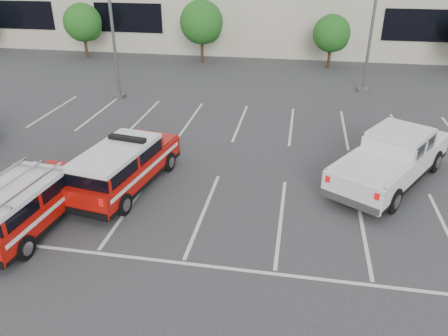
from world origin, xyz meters
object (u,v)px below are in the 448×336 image
object	(u,v)px
light_pole_left	(110,10)
white_pickup	(391,163)
tree_left	(84,24)
fire_chief_suv	(124,169)
tree_mid_left	(203,24)
ladder_suv	(27,207)
light_pole_mid	(375,7)
tree_mid_right	(333,35)

from	to	relation	value
light_pole_left	white_pickup	bearing A→B (deg)	-29.89
tree_left	fire_chief_suv	bearing A→B (deg)	-61.04
tree_mid_left	white_pickup	world-z (taller)	tree_mid_left
light_pole_left	ladder_suv	bearing A→B (deg)	-79.51
light_pole_left	ladder_suv	size ratio (longest dim) A/B	2.01
tree_left	ladder_suv	distance (m)	25.84
white_pickup	light_pole_mid	bearing A→B (deg)	120.31
ladder_suv	light_pole_mid	bearing A→B (deg)	60.34
tree_left	tree_mid_right	world-z (taller)	tree_left
tree_mid_left	tree_mid_right	size ratio (longest dim) A/B	1.21
light_pole_mid	tree_mid_left	bearing A→B (deg)	153.08
light_pole_left	light_pole_mid	distance (m)	15.52
fire_chief_suv	white_pickup	bearing A→B (deg)	22.57
white_pickup	ladder_suv	bearing A→B (deg)	-124.19
tree_mid_right	white_pickup	size ratio (longest dim) A/B	0.59
tree_mid_left	light_pole_left	size ratio (longest dim) A/B	0.47
light_pole_mid	white_pickup	world-z (taller)	light_pole_mid
fire_chief_suv	white_pickup	distance (m)	10.34
tree_mid_right	ladder_suv	distance (m)	26.22
tree_mid_right	fire_chief_suv	world-z (taller)	tree_mid_right
tree_mid_left	white_pickup	distance (m)	21.96
tree_left	light_pole_left	distance (m)	12.43
white_pickup	ladder_suv	xyz separation A→B (m)	(-12.14, -5.45, -0.02)
tree_mid_left	white_pickup	bearing A→B (deg)	-57.87
tree_mid_left	tree_mid_right	bearing A→B (deg)	-0.00
tree_left	fire_chief_suv	size ratio (longest dim) A/B	0.76
tree_mid_right	light_pole_mid	size ratio (longest dim) A/B	0.39
tree_mid_left	ladder_suv	distance (m)	24.06
tree_left	light_pole_mid	distance (m)	22.86
light_pole_mid	ladder_suv	distance (m)	22.24
tree_left	tree_mid_left	size ratio (longest dim) A/B	0.91
light_pole_mid	fire_chief_suv	xyz separation A→B (m)	(-10.35, -14.83, -4.39)
white_pickup	tree_mid_left	bearing A→B (deg)	153.77
light_pole_mid	ladder_suv	bearing A→B (deg)	-124.76
tree_mid_right	ladder_suv	world-z (taller)	tree_mid_right
tree_mid_left	tree_left	bearing A→B (deg)	-180.00
light_pole_left	ladder_suv	xyz separation A→B (m)	(2.57, -13.91, -4.41)
fire_chief_suv	tree_mid_right	bearing A→B (deg)	77.26
tree_mid_right	light_pole_left	bearing A→B (deg)	-142.50
tree_mid_left	white_pickup	xyz separation A→B (m)	(11.62, -18.50, -2.24)
tree_left	tree_mid_left	bearing A→B (deg)	0.00
tree_left	tree_mid_left	world-z (taller)	tree_mid_left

